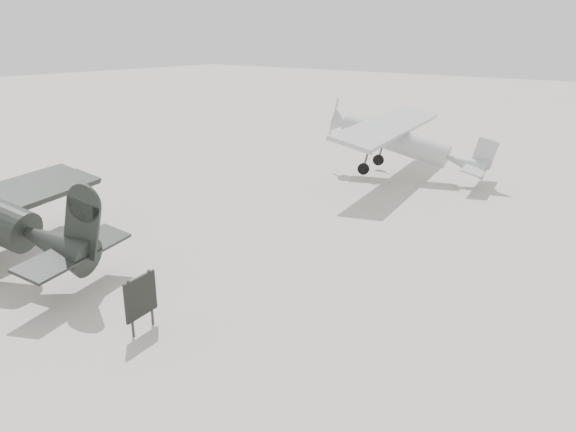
# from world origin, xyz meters

# --- Properties ---
(ground) EXTENTS (160.00, 160.00, 0.00)m
(ground) POSITION_xyz_m (0.00, 0.00, 0.00)
(ground) COLOR #A39C90
(ground) RESTS_ON ground
(highwing_monoplane) EXTENTS (8.04, 11.26, 3.18)m
(highwing_monoplane) POSITION_xyz_m (-0.57, 15.10, 1.99)
(highwing_monoplane) COLOR #AAAEB0
(highwing_monoplane) RESTS_ON ground
(sign_board) EXTENTS (0.23, 1.00, 1.44)m
(sign_board) POSITION_xyz_m (1.65, -2.00, 0.86)
(sign_board) COLOR #333333
(sign_board) RESTS_ON ground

